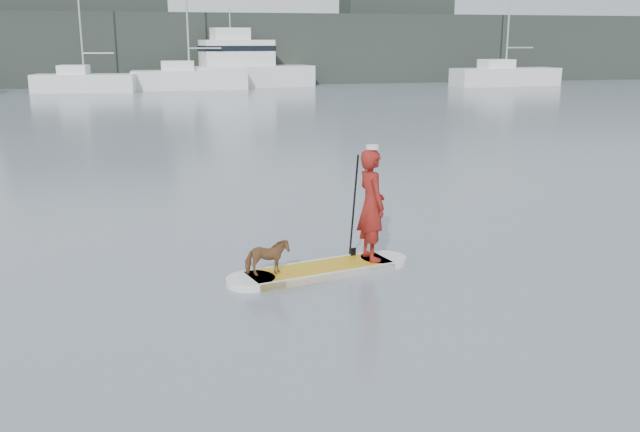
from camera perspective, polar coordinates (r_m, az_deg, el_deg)
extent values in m
plane|color=slate|center=(13.32, 11.22, -3.07)|extent=(140.00, 140.00, 0.00)
cube|color=#C59412|center=(12.03, 0.00, -4.35)|extent=(2.62, 1.34, 0.12)
cylinder|color=silver|center=(11.55, -5.56, -5.21)|extent=(0.80, 0.80, 0.12)
cylinder|color=silver|center=(12.62, 5.08, -3.53)|extent=(0.80, 0.80, 0.12)
cube|color=silver|center=(12.35, -0.78, -3.87)|extent=(2.45, 0.62, 0.12)
cube|color=silver|center=(11.72, 0.82, -4.86)|extent=(2.45, 0.62, 0.12)
imported|color=maroon|center=(12.21, 4.14, 0.89)|extent=(0.54, 0.75, 1.93)
cylinder|color=silver|center=(12.03, 4.22, 5.52)|extent=(0.22, 0.22, 0.07)
imported|color=brown|center=(11.54, -4.26, -3.33)|extent=(0.71, 0.34, 0.59)
cylinder|color=black|center=(12.41, 2.72, 0.72)|extent=(0.10, 0.30, 1.89)
cube|color=black|center=(12.64, 2.67, -3.26)|extent=(0.10, 0.04, 0.32)
cube|color=silver|center=(56.51, -18.30, 10.05)|extent=(7.68, 3.60, 1.32)
cube|color=white|center=(56.63, -19.12, 11.01)|extent=(2.31, 2.03, 0.66)
cylinder|color=#B7B7BC|center=(56.46, -18.72, 15.42)|extent=(0.13, 0.13, 9.27)
cylinder|color=#B7B7BC|center=(56.17, -17.32, 12.33)|extent=(2.26, 0.45, 0.09)
cube|color=silver|center=(57.52, -10.38, 10.65)|extent=(8.96, 3.15, 1.47)
cube|color=white|center=(57.47, -11.32, 11.71)|extent=(2.56, 2.03, 0.74)
cylinder|color=#B7B7BC|center=(57.48, -9.19, 13.11)|extent=(2.53, 0.22, 0.11)
cube|color=silver|center=(63.33, 14.60, 10.72)|extent=(9.39, 3.36, 1.47)
cube|color=white|center=(62.80, 13.93, 11.74)|extent=(2.71, 2.08, 0.73)
cylinder|color=#B7B7BC|center=(63.94, 15.71, 12.84)|extent=(2.52, 0.28, 0.10)
cube|color=silver|center=(60.07, -5.65, 11.05)|extent=(10.80, 4.92, 1.70)
cube|color=white|center=(59.69, -6.66, 12.82)|extent=(6.07, 3.50, 2.08)
cube|color=white|center=(59.53, -7.20, 14.26)|extent=(3.17, 2.23, 0.95)
cube|color=black|center=(59.68, -6.67, 13.19)|extent=(6.19, 3.58, 0.43)
cylinder|color=#B7B7BC|center=(59.55, -7.24, 15.44)|extent=(0.09, 0.09, 1.51)
cube|color=black|center=(64.74, -9.23, 13.05)|extent=(90.00, 6.00, 6.00)
cube|color=black|center=(65.66, -18.34, 13.86)|extent=(14.00, 4.00, 9.00)
cube|color=black|center=(69.59, 6.06, 14.02)|extent=(10.00, 4.00, 8.00)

